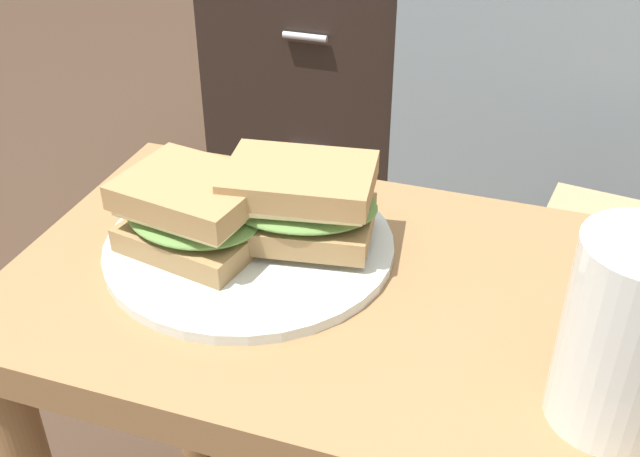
{
  "coord_description": "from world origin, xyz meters",
  "views": [
    {
      "loc": [
        0.16,
        -0.5,
        0.86
      ],
      "look_at": [
        -0.01,
        0.0,
        0.51
      ],
      "focal_mm": 43.13,
      "sensor_mm": 36.0,
      "label": 1
    }
  ],
  "objects_px": {
    "sandwich_front": "(195,211)",
    "paper_bag": "(594,308)",
    "sandwich_back": "(300,201)",
    "beer_glass": "(625,340)",
    "tv_cabinet": "(472,72)",
    "plate": "(250,245)"
  },
  "relations": [
    {
      "from": "beer_glass",
      "to": "plate",
      "type": "bearing_deg",
      "value": 161.16
    },
    {
      "from": "tv_cabinet",
      "to": "plate",
      "type": "relative_size",
      "value": 3.7
    },
    {
      "from": "plate",
      "to": "sandwich_back",
      "type": "distance_m",
      "value": 0.06
    },
    {
      "from": "sandwich_back",
      "to": "beer_glass",
      "type": "bearing_deg",
      "value": -24.73
    },
    {
      "from": "beer_glass",
      "to": "paper_bag",
      "type": "xyz_separation_m",
      "value": [
        0.03,
        0.53,
        -0.37
      ]
    },
    {
      "from": "tv_cabinet",
      "to": "sandwich_back",
      "type": "bearing_deg",
      "value": -91.65
    },
    {
      "from": "sandwich_front",
      "to": "paper_bag",
      "type": "bearing_deg",
      "value": 49.06
    },
    {
      "from": "sandwich_back",
      "to": "paper_bag",
      "type": "bearing_deg",
      "value": 53.82
    },
    {
      "from": "tv_cabinet",
      "to": "beer_glass",
      "type": "height_order",
      "value": "beer_glass"
    },
    {
      "from": "plate",
      "to": "sandwich_front",
      "type": "xyz_separation_m",
      "value": [
        -0.04,
        -0.02,
        0.04
      ]
    },
    {
      "from": "paper_bag",
      "to": "sandwich_front",
      "type": "bearing_deg",
      "value": -130.94
    },
    {
      "from": "plate",
      "to": "sandwich_back",
      "type": "xyz_separation_m",
      "value": [
        0.04,
        0.02,
        0.04
      ]
    },
    {
      "from": "tv_cabinet",
      "to": "beer_glass",
      "type": "distance_m",
      "value": 1.09
    },
    {
      "from": "paper_bag",
      "to": "beer_glass",
      "type": "bearing_deg",
      "value": -93.66
    },
    {
      "from": "sandwich_front",
      "to": "sandwich_back",
      "type": "bearing_deg",
      "value": 21.82
    },
    {
      "from": "plate",
      "to": "sandwich_back",
      "type": "height_order",
      "value": "sandwich_back"
    },
    {
      "from": "paper_bag",
      "to": "sandwich_back",
      "type": "bearing_deg",
      "value": -126.18
    },
    {
      "from": "sandwich_back",
      "to": "paper_bag",
      "type": "height_order",
      "value": "sandwich_back"
    },
    {
      "from": "sandwich_front",
      "to": "paper_bag",
      "type": "height_order",
      "value": "sandwich_front"
    },
    {
      "from": "sandwich_front",
      "to": "tv_cabinet",
      "type": "bearing_deg",
      "value": 83.27
    },
    {
      "from": "paper_bag",
      "to": "tv_cabinet",
      "type": "bearing_deg",
      "value": 118.58
    },
    {
      "from": "plate",
      "to": "paper_bag",
      "type": "xyz_separation_m",
      "value": [
        0.34,
        0.43,
        -0.31
      ]
    }
  ]
}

